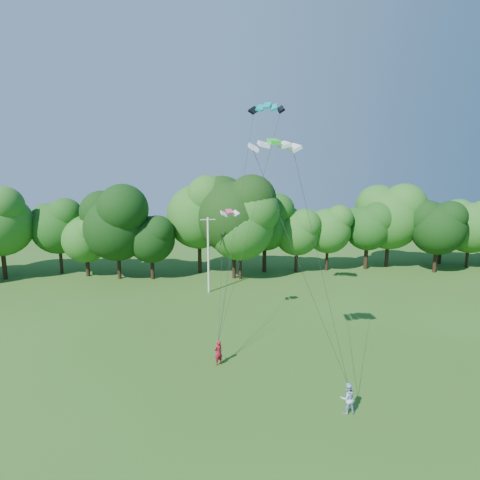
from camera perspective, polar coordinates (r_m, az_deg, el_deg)
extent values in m
cylinder|color=silver|center=(42.75, -4.86, -2.36)|extent=(0.22, 0.22, 8.67)
cube|color=silver|center=(42.08, -4.94, 3.13)|extent=(1.73, 0.29, 0.08)
imported|color=maroon|center=(27.69, -3.32, -16.75)|extent=(0.80, 0.73, 1.83)
imported|color=#B0C6F4|center=(23.65, 16.06, -22.13)|extent=(0.94, 0.76, 1.81)
cube|color=#05A1A5|center=(34.40, 4.17, 19.75)|extent=(3.20, 2.12, 0.76)
cube|color=#25E121|center=(21.76, 5.15, 14.74)|extent=(2.89, 1.34, 0.46)
cube|color=#EA417E|center=(31.20, -1.60, 4.37)|extent=(1.68, 1.15, 0.37)
cylinder|color=black|center=(48.86, -0.93, -2.94)|extent=(0.47, 0.47, 5.11)
ellipsoid|color=black|center=(47.84, -0.95, 4.95)|extent=(10.21, 10.21, 11.14)
cylinder|color=#2E2212|center=(65.00, 28.16, -1.56)|extent=(0.46, 0.46, 3.70)
ellipsoid|color=#205D1C|center=(64.33, 28.51, 2.72)|extent=(7.41, 7.41, 8.08)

